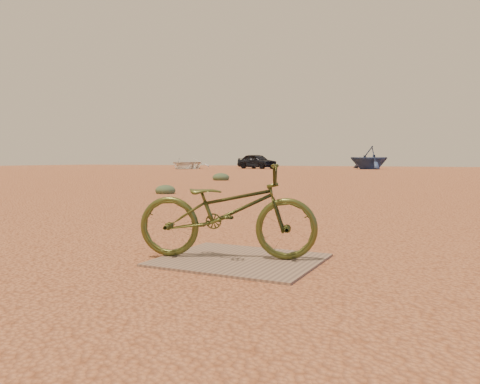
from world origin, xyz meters
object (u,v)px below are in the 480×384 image
at_px(car, 257,161).
at_px(boat_near_left, 186,163).
at_px(boat_far_left, 369,157).
at_px(bicycle, 227,211).
at_px(plywood_board, 240,260).

height_order(car, boat_near_left, car).
xyz_separation_m(car, boat_far_left, (10.57, 2.49, 0.37)).
distance_m(bicycle, boat_near_left, 42.56).
xyz_separation_m(bicycle, boat_far_left, (-6.57, 41.52, 0.65)).
bearing_deg(bicycle, plywood_board, -106.01).
relative_size(plywood_board, boat_near_left, 0.27).
relative_size(bicycle, boat_near_left, 0.31).
bearing_deg(plywood_board, boat_far_left, 99.17).
bearing_deg(bicycle, boat_near_left, 15.25).
relative_size(plywood_board, car, 0.32).
relative_size(car, boat_far_left, 1.04).
height_order(plywood_board, boat_far_left, boat_far_left).
height_order(boat_near_left, boat_far_left, boat_far_left).
bearing_deg(boat_near_left, car, 16.69).
bearing_deg(plywood_board, boat_near_left, 123.38).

